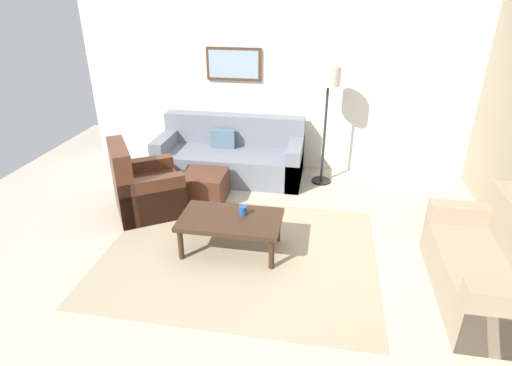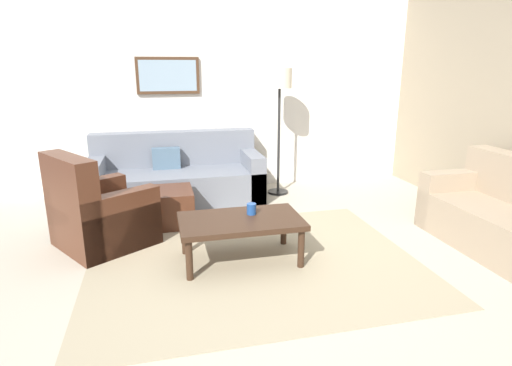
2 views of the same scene
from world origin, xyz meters
name	(u,v)px [view 2 (image 2 of 2)]	position (x,y,z in m)	size (l,w,h in m)	color
ground_plane	(254,262)	(0.00, 0.00, 0.00)	(8.00, 8.00, 0.00)	#B2A893
rear_partition	(212,90)	(0.00, 2.60, 1.40)	(6.00, 0.12, 2.80)	silver
area_rug	(254,262)	(0.00, 0.00, 0.00)	(2.95, 2.31, 0.01)	tan
couch_main	(177,178)	(-0.57, 2.09, 0.30)	(2.19, 0.93, 0.88)	slate
couch_loveseat	(509,219)	(2.48, -0.27, 0.30)	(0.82, 1.54, 0.88)	gray
armchair_leather	(97,217)	(-1.42, 0.71, 0.31)	(1.11, 1.11, 0.95)	#4C2819
ottoman	(168,207)	(-0.72, 1.17, 0.20)	(0.56, 0.56, 0.40)	#4C2819
coffee_table	(241,224)	(-0.11, 0.07, 0.36)	(1.10, 0.64, 0.41)	#382316
cup	(251,209)	(0.01, 0.16, 0.46)	(0.09, 0.09, 0.10)	#1E478C
lamp_standing	(279,91)	(0.83, 2.02, 1.41)	(0.32, 0.32, 1.71)	black
framed_artwork	(168,76)	(-0.60, 2.51, 1.61)	(0.84, 0.04, 0.49)	#472D1C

